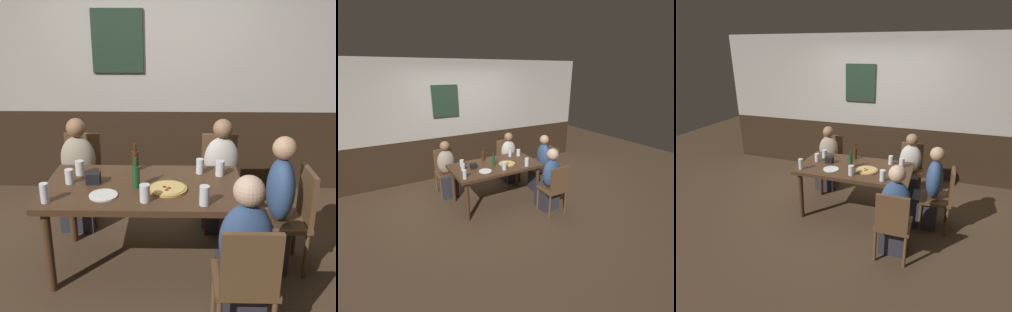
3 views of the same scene
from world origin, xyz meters
The scene contains 23 objects.
ground_plane centered at (0.00, 0.00, 0.00)m, with size 12.00×12.00×0.00m, color #4C3826.
wall_back centered at (0.00, 1.65, 1.30)m, with size 6.40×0.13×2.60m.
dining_table centered at (0.00, 0.00, 0.66)m, with size 1.60×0.88×0.74m.
chair_head_east centered at (1.21, 0.00, 0.50)m, with size 0.40×0.40×0.88m.
chair_left_far centered at (-0.70, 0.86, 0.50)m, with size 0.40×0.40×0.88m.
chair_right_near centered at (0.70, -0.86, 0.50)m, with size 0.40×0.40×0.88m.
chair_right_far centered at (0.70, 0.86, 0.50)m, with size 0.40×0.40×0.88m.
person_head_east centered at (1.05, 0.00, 0.49)m, with size 0.37×0.34×1.16m.
person_left_far centered at (-0.70, 0.69, 0.46)m, with size 0.34×0.37×1.10m.
person_right_near centered at (0.70, -0.70, 0.48)m, with size 0.34×0.37×1.14m.
person_right_far centered at (0.70, 0.69, 0.46)m, with size 0.34×0.37×1.09m.
pizza centered at (0.20, -0.08, 0.75)m, with size 0.30×0.30×0.03m.
tumbler_water centered at (0.63, 0.22, 0.80)m, with size 0.08×0.08×0.13m.
pint_glass_pale centered at (0.46, 0.26, 0.80)m, with size 0.06×0.06×0.13m.
highball_clear centered at (-0.60, 0.03, 0.80)m, with size 0.07×0.07×0.12m.
beer_glass_half centered at (-0.70, -0.32, 0.81)m, with size 0.06×0.06×0.15m.
tumbler_short centered at (-0.56, 0.21, 0.80)m, with size 0.08×0.08×0.13m.
pint_glass_stout centered at (0.46, -0.33, 0.80)m, with size 0.07×0.07×0.15m.
beer_glass_tall centered at (0.03, -0.29, 0.80)m, with size 0.08×0.08×0.13m.
beer_bottle_green centered at (-0.06, -0.04, 0.84)m, with size 0.06×0.06×0.25m.
beer_bottle_brown centered at (-0.10, 0.32, 0.84)m, with size 0.06×0.06×0.24m.
plate_white_large centered at (-0.29, -0.20, 0.75)m, with size 0.22×0.22×0.01m, color white.
condiment_caddy centered at (-0.41, 0.04, 0.79)m, with size 0.11×0.09×0.09m, color black.
Camera 2 is at (-1.88, -3.76, 2.37)m, focal length 26.40 mm.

